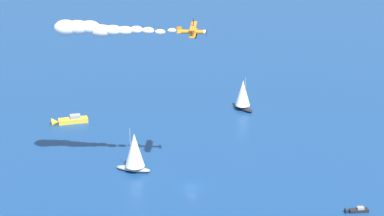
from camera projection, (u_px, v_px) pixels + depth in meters
ground_plane at (192, 187)px, 184.90m from camera, size 2000.00×2000.00×0.00m
motorboat_near_centre at (356, 210)px, 173.05m from camera, size 4.34×5.17×1.57m
motorboat_far_port at (68, 121)px, 223.74m from camera, size 9.54×9.40×3.09m
sailboat_far_stbd at (243, 95)px, 232.98m from camera, size 5.97×8.49×10.64m
sailboat_inshore at (134, 152)px, 191.48m from camera, size 6.05×9.36×11.63m
biplane_lead at (193, 31)px, 171.14m from camera, size 7.09×7.04×3.59m
wingwalker_lead at (193, 22)px, 170.29m from camera, size 0.87×0.49×1.77m
smoke_trail_lead at (91, 29)px, 172.81m from camera, size 15.22×26.09×4.04m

